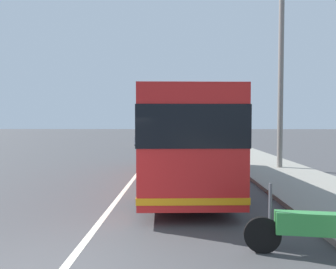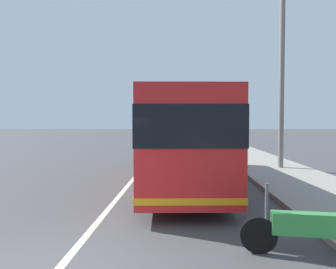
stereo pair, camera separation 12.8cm
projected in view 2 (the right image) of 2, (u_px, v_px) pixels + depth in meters
The scene contains 8 objects.
sidewalk_curb at pixel (282, 173), 14.42m from camera, with size 110.00×3.60×0.14m, color gray.
lane_divider_line at pixel (138, 173), 14.67m from camera, with size 110.00×0.16×0.01m, color silver.
coach_bus at pixel (179, 135), 12.29m from camera, with size 10.86×3.10×3.27m.
motorcycle_mid_row at pixel (310, 229), 5.51m from camera, with size 0.40×2.41×1.28m.
car_oncoming at pixel (146, 138), 33.31m from camera, with size 4.03×2.04×1.55m.
car_far_distant at pixel (178, 141), 28.18m from camera, with size 4.26×2.12×1.42m.
car_side_street at pixel (185, 135), 43.06m from camera, with size 4.57×1.91×1.45m.
utility_pole at pixel (282, 85), 15.47m from camera, with size 0.26×0.26×8.47m, color slate.
Camera 2 is at (-4.53, -1.96, 2.37)m, focal length 33.54 mm.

